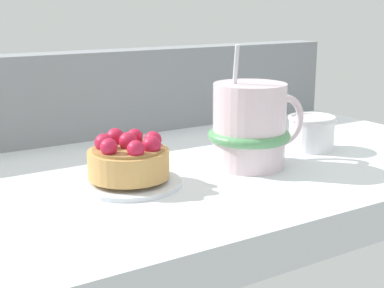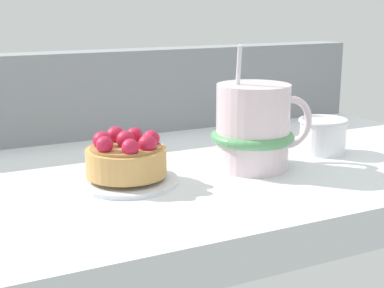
# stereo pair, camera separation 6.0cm
# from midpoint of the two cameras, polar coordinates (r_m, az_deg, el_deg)

# --- Properties ---
(ground_plane) EXTENTS (0.87, 0.42, 0.04)m
(ground_plane) POSITION_cam_midpoint_polar(r_m,az_deg,el_deg) (0.64, -2.75, -4.51)
(ground_plane) COLOR silver
(window_rail_back) EXTENTS (0.85, 0.05, 0.12)m
(window_rail_back) POSITION_cam_midpoint_polar(r_m,az_deg,el_deg) (0.79, -8.28, 4.96)
(window_rail_back) COLOR gray
(window_rail_back) RESTS_ON ground_plane
(dessert_plate) EXTENTS (0.11, 0.11, 0.01)m
(dessert_plate) POSITION_cam_midpoint_polar(r_m,az_deg,el_deg) (0.59, -3.71, -3.62)
(dessert_plate) COLOR silver
(dessert_plate) RESTS_ON ground_plane
(raspberry_tart) EXTENTS (0.08, 0.08, 0.05)m
(raspberry_tart) POSITION_cam_midpoint_polar(r_m,az_deg,el_deg) (0.58, -3.73, -1.34)
(raspberry_tart) COLOR tan
(raspberry_tart) RESTS_ON dessert_plate
(coffee_mug) EXTENTS (0.13, 0.09, 0.14)m
(coffee_mug) POSITION_cam_midpoint_polar(r_m,az_deg,el_deg) (0.64, 9.03, 1.61)
(coffee_mug) COLOR silver
(coffee_mug) RESTS_ON ground_plane
(sugar_bowl) EXTENTS (0.06, 0.06, 0.04)m
(sugar_bowl) POSITION_cam_midpoint_polar(r_m,az_deg,el_deg) (0.73, 15.45, 0.92)
(sugar_bowl) COLOR white
(sugar_bowl) RESTS_ON ground_plane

